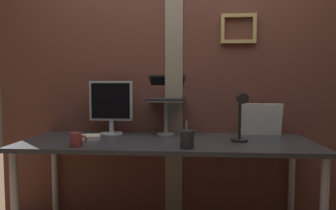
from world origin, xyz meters
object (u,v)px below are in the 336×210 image
monitor (111,104)px  whiteboard_panel (261,120)px  coffee_mug (76,140)px  pen_cup (187,139)px  desk_lamp (241,112)px  laptop (167,93)px

monitor → whiteboard_panel: (1.20, 0.02, -0.12)m
whiteboard_panel → coffee_mug: bearing=-158.3°
monitor → pen_cup: (0.62, -0.49, -0.19)m
monitor → coffee_mug: size_ratio=3.78×
desk_lamp → coffee_mug: bearing=-169.4°
pen_cup → monitor: bearing=141.4°
desk_lamp → laptop: bearing=147.1°
laptop → pen_cup: size_ratio=1.70×
monitor → coffee_mug: 0.54m
whiteboard_panel → desk_lamp: 0.39m
desk_lamp → monitor: bearing=163.6°
monitor → whiteboard_panel: 1.21m
laptop → coffee_mug: 0.83m
monitor → coffee_mug: bearing=-101.8°
coffee_mug → desk_lamp: bearing=10.6°
whiteboard_panel → desk_lamp: (-0.21, -0.32, 0.09)m
monitor → desk_lamp: (0.99, -0.29, -0.03)m
desk_lamp → whiteboard_panel: bearing=56.2°
monitor → desk_lamp: 1.03m
whiteboard_panel → pen_cup: 0.78m
laptop → whiteboard_panel: laptop is taller
desk_lamp → coffee_mug: 1.12m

